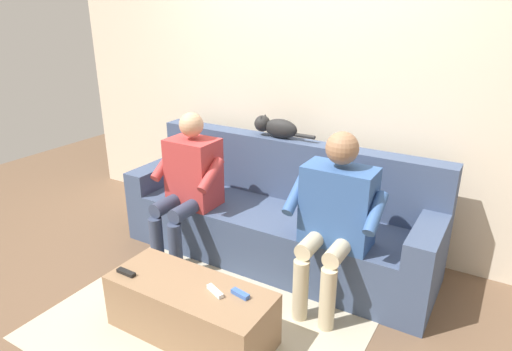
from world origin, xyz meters
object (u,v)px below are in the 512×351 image
(couch, at_px, (278,219))
(remote_white, at_px, (215,291))
(remote_blue, at_px, (240,294))
(cat_on_backrest, at_px, (275,127))
(person_left_seated, at_px, (335,212))
(remote_black, at_px, (126,272))
(coffee_table, at_px, (191,310))
(person_right_seated, at_px, (189,180))

(couch, xyz_separation_m, remote_white, (-0.17, 1.07, 0.05))
(couch, height_order, remote_blue, couch)
(cat_on_backrest, bearing_deg, couch, 124.85)
(remote_blue, bearing_deg, cat_on_backrest, -59.06)
(person_left_seated, height_order, remote_black, person_left_seated)
(coffee_table, distance_m, remote_black, 0.45)
(remote_black, bearing_deg, remote_blue, -165.50)
(coffee_table, relative_size, remote_blue, 8.78)
(cat_on_backrest, height_order, remote_white, cat_on_backrest)
(coffee_table, relative_size, cat_on_backrest, 1.94)
(remote_white, bearing_deg, remote_blue, -136.37)
(person_right_seated, distance_m, cat_on_backrest, 0.78)
(person_right_seated, relative_size, remote_white, 8.50)
(couch, bearing_deg, coffee_table, 90.00)
(couch, xyz_separation_m, cat_on_backrest, (0.16, -0.22, 0.67))
(couch, height_order, coffee_table, couch)
(remote_blue, bearing_deg, remote_black, 24.09)
(person_right_seated, distance_m, remote_blue, 1.15)
(coffee_table, bearing_deg, person_left_seated, -128.09)
(person_right_seated, height_order, cat_on_backrest, person_right_seated)
(couch, bearing_deg, person_left_seated, 149.68)
(coffee_table, relative_size, remote_black, 7.76)
(person_left_seated, height_order, remote_blue, person_left_seated)
(person_right_seated, height_order, remote_black, person_right_seated)
(person_left_seated, distance_m, remote_white, 0.89)
(remote_white, bearing_deg, person_left_seated, -96.66)
(couch, bearing_deg, remote_black, 71.46)
(coffee_table, xyz_separation_m, person_right_seated, (0.58, -0.75, 0.46))
(person_right_seated, xyz_separation_m, remote_blue, (-0.89, 0.68, -0.27))
(remote_black, bearing_deg, remote_white, -167.30)
(person_left_seated, xyz_separation_m, remote_blue, (0.27, 0.68, -0.29))
(person_right_seated, bearing_deg, cat_on_backrest, -127.13)
(person_left_seated, bearing_deg, remote_black, 40.85)
(person_left_seated, height_order, cat_on_backrest, person_left_seated)
(cat_on_backrest, xyz_separation_m, remote_blue, (-0.47, 1.24, -0.61))
(couch, xyz_separation_m, remote_blue, (-0.31, 1.02, 0.05))
(coffee_table, xyz_separation_m, remote_black, (0.40, 0.11, 0.18))
(coffee_table, distance_m, person_left_seated, 1.06)
(cat_on_backrest, distance_m, remote_black, 1.56)
(coffee_table, relative_size, person_left_seated, 0.87)
(couch, distance_m, person_left_seated, 0.76)
(couch, distance_m, remote_black, 1.26)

